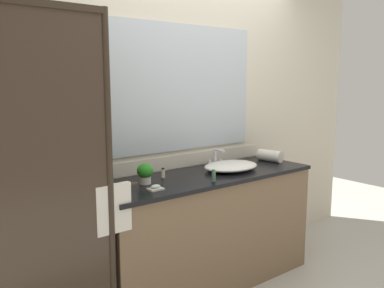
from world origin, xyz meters
TOP-DOWN VIEW (x-y plane):
  - ground_plane at (0.00, 0.00)m, footprint 8.00×8.00m
  - wall_back_with_mirror at (0.00, 0.34)m, footprint 4.40×0.06m
  - vanity_cabinet at (0.00, 0.01)m, footprint 1.80×0.58m
  - shower_enclosure at (-1.28, -0.19)m, footprint 1.20×0.59m
  - sink_basin at (0.24, -0.01)m, footprint 0.47×0.35m
  - faucet at (0.24, 0.18)m, footprint 0.17×0.13m
  - potted_plant at (-0.53, 0.05)m, footprint 0.11×0.11m
  - soap_dish at (-0.56, -0.13)m, footprint 0.10×0.07m
  - amenity_bottle_shampoo at (-0.33, 0.12)m, footprint 0.03×0.03m
  - amenity_bottle_lotion at (-0.11, -0.20)m, footprint 0.03×0.03m
  - rolled_towel_near_edge at (0.76, 0.04)m, footprint 0.14×0.23m

SIDE VIEW (x-z plane):
  - ground_plane at x=0.00m, z-range 0.00..0.00m
  - vanity_cabinet at x=0.00m, z-range 0.00..0.90m
  - soap_dish at x=-0.56m, z-range 0.90..0.93m
  - sink_basin at x=0.24m, z-range 0.90..0.97m
  - amenity_bottle_shampoo at x=-0.33m, z-range 0.90..0.97m
  - amenity_bottle_lotion at x=-0.11m, z-range 0.90..0.98m
  - faucet at x=0.24m, z-range 0.87..1.03m
  - rolled_towel_near_edge at x=0.76m, z-range 0.90..1.00m
  - potted_plant at x=-0.53m, z-range 0.91..1.05m
  - shower_enclosure at x=-1.28m, z-range 0.02..2.02m
  - wall_back_with_mirror at x=0.00m, z-range 0.01..2.61m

